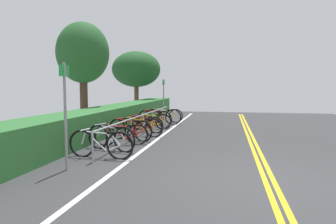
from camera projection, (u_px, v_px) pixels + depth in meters
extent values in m
cube|color=#353538|center=(270.00, 184.00, 5.85)|extent=(31.85, 11.87, 0.05)
cube|color=gold|center=(275.00, 183.00, 5.83)|extent=(28.66, 0.10, 0.00)
cube|color=gold|center=(266.00, 182.00, 5.86)|extent=(28.66, 0.10, 0.00)
cube|color=white|center=(112.00, 173.00, 6.44)|extent=(28.66, 0.12, 0.00)
cylinder|color=#9EA0A5|center=(92.00, 148.00, 7.31)|extent=(0.05, 0.05, 0.74)
cylinder|color=#9EA0A5|center=(115.00, 137.00, 8.77)|extent=(0.05, 0.05, 0.74)
cylinder|color=#9EA0A5|center=(131.00, 130.00, 10.24)|extent=(0.05, 0.05, 0.74)
cylinder|color=#9EA0A5|center=(143.00, 124.00, 11.70)|extent=(0.05, 0.05, 0.74)
cylinder|color=#9EA0A5|center=(153.00, 120.00, 13.16)|extent=(0.05, 0.05, 0.74)
cylinder|color=#9EA0A5|center=(160.00, 117.00, 14.62)|extent=(0.05, 0.05, 0.74)
cylinder|color=#9EA0A5|center=(167.00, 114.00, 16.08)|extent=(0.05, 0.05, 0.74)
cylinder|color=#9EA0A5|center=(143.00, 115.00, 11.67)|extent=(8.97, 0.04, 0.04)
torus|color=black|center=(82.00, 144.00, 7.97)|extent=(0.12, 0.73, 0.73)
torus|color=black|center=(120.00, 146.00, 7.68)|extent=(0.12, 0.73, 0.73)
cylinder|color=white|center=(96.00, 141.00, 7.85)|extent=(0.09, 0.61, 0.50)
cylinder|color=white|center=(98.00, 133.00, 7.82)|extent=(0.10, 0.73, 0.07)
cylinder|color=white|center=(109.00, 143.00, 7.76)|extent=(0.05, 0.17, 0.45)
cylinder|color=white|center=(113.00, 148.00, 7.74)|extent=(0.07, 0.39, 0.18)
cylinder|color=white|center=(115.00, 140.00, 7.70)|extent=(0.06, 0.26, 0.31)
cylinder|color=white|center=(84.00, 138.00, 7.94)|extent=(0.05, 0.14, 0.33)
cube|color=black|center=(111.00, 133.00, 7.72)|extent=(0.10, 0.21, 0.05)
cylinder|color=white|center=(85.00, 130.00, 7.91)|extent=(0.46, 0.07, 0.03)
torus|color=black|center=(98.00, 137.00, 9.00)|extent=(0.30, 0.72, 0.74)
torus|color=black|center=(124.00, 140.00, 8.51)|extent=(0.30, 0.72, 0.74)
cylinder|color=silver|center=(107.00, 135.00, 8.80)|extent=(0.22, 0.54, 0.51)
cylinder|color=silver|center=(109.00, 127.00, 8.75)|extent=(0.25, 0.64, 0.07)
cylinder|color=silver|center=(116.00, 137.00, 8.64)|extent=(0.09, 0.16, 0.45)
cylinder|color=silver|center=(120.00, 142.00, 8.60)|extent=(0.15, 0.35, 0.19)
cylinder|color=silver|center=(121.00, 134.00, 8.55)|extent=(0.11, 0.24, 0.31)
cylinder|color=silver|center=(99.00, 131.00, 8.96)|extent=(0.08, 0.14, 0.34)
cube|color=black|center=(118.00, 128.00, 8.59)|extent=(0.14, 0.22, 0.05)
cylinder|color=silver|center=(100.00, 124.00, 8.91)|extent=(0.44, 0.18, 0.03)
torus|color=black|center=(105.00, 136.00, 9.46)|extent=(0.27, 0.65, 0.67)
torus|color=black|center=(137.00, 135.00, 9.60)|extent=(0.27, 0.65, 0.67)
cylinder|color=red|center=(117.00, 133.00, 9.51)|extent=(0.22, 0.54, 0.46)
cylinder|color=red|center=(119.00, 126.00, 9.50)|extent=(0.25, 0.64, 0.07)
cylinder|color=red|center=(128.00, 133.00, 9.56)|extent=(0.09, 0.16, 0.41)
cylinder|color=red|center=(132.00, 137.00, 9.58)|extent=(0.15, 0.35, 0.17)
cylinder|color=red|center=(134.00, 131.00, 9.57)|extent=(0.11, 0.24, 0.28)
cylinder|color=red|center=(107.00, 131.00, 9.46)|extent=(0.08, 0.14, 0.30)
cube|color=black|center=(130.00, 126.00, 9.54)|extent=(0.14, 0.22, 0.05)
cylinder|color=red|center=(108.00, 124.00, 9.45)|extent=(0.44, 0.18, 0.03)
torus|color=black|center=(117.00, 129.00, 10.66)|extent=(0.28, 0.71, 0.73)
torus|color=black|center=(143.00, 131.00, 10.16)|extent=(0.28, 0.71, 0.73)
cylinder|color=red|center=(127.00, 127.00, 10.47)|extent=(0.22, 0.58, 0.50)
cylinder|color=red|center=(128.00, 121.00, 10.42)|extent=(0.25, 0.69, 0.07)
cylinder|color=red|center=(135.00, 129.00, 10.30)|extent=(0.09, 0.17, 0.45)
cylinder|color=red|center=(138.00, 133.00, 10.26)|extent=(0.15, 0.37, 0.18)
cylinder|color=red|center=(140.00, 127.00, 10.20)|extent=(0.11, 0.26, 0.31)
cylinder|color=red|center=(119.00, 125.00, 10.63)|extent=(0.08, 0.14, 0.33)
cube|color=black|center=(137.00, 121.00, 10.25)|extent=(0.14, 0.21, 0.05)
cylinder|color=red|center=(120.00, 119.00, 10.58)|extent=(0.45, 0.17, 0.03)
torus|color=black|center=(126.00, 127.00, 11.38)|extent=(0.13, 0.70, 0.69)
torus|color=black|center=(154.00, 128.00, 11.06)|extent=(0.13, 0.70, 0.69)
cylinder|color=orange|center=(136.00, 125.00, 11.25)|extent=(0.10, 0.61, 0.48)
cylinder|color=orange|center=(138.00, 119.00, 11.21)|extent=(0.12, 0.73, 0.07)
cylinder|color=orange|center=(146.00, 126.00, 11.14)|extent=(0.06, 0.18, 0.43)
cylinder|color=orange|center=(149.00, 130.00, 11.12)|extent=(0.08, 0.39, 0.18)
cylinder|color=orange|center=(151.00, 124.00, 11.08)|extent=(0.07, 0.27, 0.29)
cylinder|color=orange|center=(128.00, 123.00, 11.35)|extent=(0.05, 0.14, 0.31)
cube|color=black|center=(148.00, 119.00, 11.10)|extent=(0.10, 0.21, 0.05)
cylinder|color=orange|center=(129.00, 117.00, 11.32)|extent=(0.46, 0.08, 0.03)
torus|color=black|center=(133.00, 124.00, 12.43)|extent=(0.23, 0.65, 0.66)
torus|color=black|center=(156.00, 125.00, 11.97)|extent=(0.23, 0.65, 0.66)
cylinder|color=red|center=(141.00, 122.00, 12.25)|extent=(0.19, 0.59, 0.45)
cylinder|color=red|center=(143.00, 118.00, 12.21)|extent=(0.22, 0.70, 0.07)
cylinder|color=red|center=(149.00, 123.00, 12.10)|extent=(0.08, 0.17, 0.40)
cylinder|color=red|center=(152.00, 127.00, 12.06)|extent=(0.14, 0.38, 0.17)
cylinder|color=red|center=(153.00, 122.00, 12.01)|extent=(0.10, 0.26, 0.28)
cylinder|color=red|center=(134.00, 120.00, 12.40)|extent=(0.07, 0.14, 0.30)
cube|color=black|center=(151.00, 118.00, 12.05)|extent=(0.13, 0.21, 0.05)
cylinder|color=red|center=(135.00, 116.00, 12.36)|extent=(0.45, 0.15, 0.03)
torus|color=black|center=(140.00, 122.00, 12.95)|extent=(0.24, 0.67, 0.68)
torus|color=black|center=(163.00, 122.00, 13.04)|extent=(0.24, 0.67, 0.68)
cylinder|color=yellow|center=(149.00, 120.00, 12.98)|extent=(0.19, 0.55, 0.46)
cylinder|color=yellow|center=(150.00, 115.00, 12.97)|extent=(0.22, 0.65, 0.07)
cylinder|color=yellow|center=(157.00, 120.00, 13.01)|extent=(0.08, 0.17, 0.41)
cylinder|color=yellow|center=(159.00, 124.00, 13.03)|extent=(0.13, 0.35, 0.17)
cylinder|color=yellow|center=(161.00, 119.00, 13.02)|extent=(0.10, 0.24, 0.29)
cylinder|color=yellow|center=(141.00, 119.00, 12.95)|extent=(0.07, 0.14, 0.31)
cube|color=black|center=(158.00, 115.00, 13.00)|extent=(0.13, 0.21, 0.05)
cylinder|color=yellow|center=(142.00, 114.00, 12.93)|extent=(0.45, 0.15, 0.03)
torus|color=black|center=(145.00, 118.00, 14.11)|extent=(0.29, 0.74, 0.76)
torus|color=black|center=(164.00, 119.00, 13.62)|extent=(0.29, 0.74, 0.76)
cylinder|color=red|center=(152.00, 117.00, 13.92)|extent=(0.22, 0.57, 0.52)
cylinder|color=red|center=(153.00, 112.00, 13.87)|extent=(0.25, 0.67, 0.07)
cylinder|color=red|center=(159.00, 117.00, 13.75)|extent=(0.09, 0.17, 0.46)
cylinder|color=red|center=(161.00, 121.00, 13.71)|extent=(0.15, 0.36, 0.19)
cylinder|color=red|center=(162.00, 116.00, 13.66)|extent=(0.11, 0.25, 0.32)
cylinder|color=red|center=(146.00, 115.00, 14.07)|extent=(0.08, 0.14, 0.34)
cube|color=black|center=(160.00, 112.00, 13.70)|extent=(0.14, 0.21, 0.05)
cylinder|color=red|center=(147.00, 110.00, 14.03)|extent=(0.45, 0.17, 0.03)
torus|color=black|center=(152.00, 117.00, 14.68)|extent=(0.15, 0.76, 0.76)
torus|color=black|center=(173.00, 117.00, 14.61)|extent=(0.15, 0.76, 0.76)
cylinder|color=silver|center=(160.00, 115.00, 14.64)|extent=(0.11, 0.57, 0.52)
cylinder|color=silver|center=(161.00, 110.00, 14.62)|extent=(0.12, 0.68, 0.07)
cylinder|color=silver|center=(167.00, 116.00, 14.62)|extent=(0.06, 0.17, 0.47)
cylinder|color=silver|center=(169.00, 119.00, 14.63)|extent=(0.08, 0.37, 0.19)
cylinder|color=silver|center=(171.00, 114.00, 14.60)|extent=(0.07, 0.25, 0.32)
cylinder|color=silver|center=(153.00, 113.00, 14.66)|extent=(0.05, 0.14, 0.34)
cube|color=black|center=(168.00, 110.00, 14.60)|extent=(0.10, 0.21, 0.05)
cylinder|color=silver|center=(154.00, 109.00, 14.64)|extent=(0.46, 0.09, 0.03)
torus|color=black|center=(156.00, 116.00, 15.59)|extent=(0.09, 0.70, 0.70)
torus|color=black|center=(176.00, 116.00, 15.45)|extent=(0.09, 0.70, 0.70)
cylinder|color=yellow|center=(163.00, 114.00, 15.53)|extent=(0.06, 0.58, 0.48)
cylinder|color=yellow|center=(165.00, 110.00, 15.51)|extent=(0.07, 0.69, 0.07)
cylinder|color=yellow|center=(170.00, 115.00, 15.49)|extent=(0.04, 0.17, 0.43)
cylinder|color=yellow|center=(172.00, 117.00, 15.48)|extent=(0.05, 0.37, 0.18)
cylinder|color=yellow|center=(174.00, 113.00, 15.45)|extent=(0.05, 0.25, 0.30)
cylinder|color=yellow|center=(157.00, 113.00, 15.57)|extent=(0.04, 0.14, 0.32)
cube|color=black|center=(171.00, 110.00, 15.46)|extent=(0.09, 0.20, 0.05)
cylinder|color=yellow|center=(158.00, 109.00, 15.55)|extent=(0.46, 0.05, 0.03)
cylinder|color=gray|center=(65.00, 117.00, 6.63)|extent=(0.06, 0.06, 2.32)
cube|color=#198C33|center=(64.00, 71.00, 6.54)|extent=(0.36, 0.03, 0.24)
cylinder|color=gray|center=(164.00, 100.00, 16.38)|extent=(0.06, 0.06, 2.18)
cube|color=#198C33|center=(164.00, 82.00, 16.30)|extent=(0.36, 0.05, 0.24)
cube|color=#2D6B30|center=(115.00, 117.00, 13.48)|extent=(17.97, 1.39, 0.96)
cylinder|color=#473323|center=(84.00, 104.00, 13.34)|extent=(0.33, 0.33, 2.07)
ellipsoid|color=#235626|center=(83.00, 53.00, 13.16)|extent=(2.22, 2.22, 2.57)
cylinder|color=brown|center=(137.00, 99.00, 20.68)|extent=(0.29, 0.29, 1.86)
ellipsoid|color=#1C4C21|center=(136.00, 69.00, 20.52)|extent=(3.19, 3.19, 2.35)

